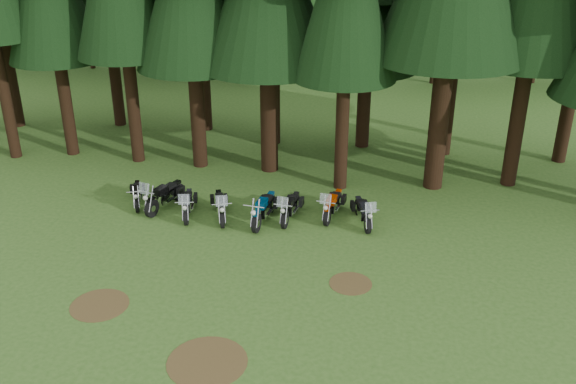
{
  "coord_description": "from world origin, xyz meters",
  "views": [
    {
      "loc": [
        5.46,
        -17.18,
        11.4
      ],
      "look_at": [
        1.68,
        5.0,
        1.0
      ],
      "focal_mm": 40.0,
      "sensor_mm": 36.0,
      "label": 1
    }
  ],
  "objects_px": {
    "motorcycle_2": "(188,205)",
    "motorcycle_7": "(363,213)",
    "motorcycle_1": "(164,196)",
    "motorcycle_0": "(137,195)",
    "motorcycle_3": "(220,207)",
    "motorcycle_5": "(290,208)",
    "motorcycle_4": "(264,210)",
    "motorcycle_6": "(333,205)"
  },
  "relations": [
    {
      "from": "motorcycle_1",
      "to": "motorcycle_5",
      "type": "xyz_separation_m",
      "value": [
        5.12,
        -0.1,
        -0.05
      ]
    },
    {
      "from": "motorcycle_1",
      "to": "motorcycle_4",
      "type": "xyz_separation_m",
      "value": [
        4.15,
        -0.48,
        -0.01
      ]
    },
    {
      "from": "motorcycle_3",
      "to": "motorcycle_6",
      "type": "distance_m",
      "value": 4.36
    },
    {
      "from": "motorcycle_0",
      "to": "motorcycle_2",
      "type": "xyz_separation_m",
      "value": [
        2.33,
        -0.66,
        0.05
      ]
    },
    {
      "from": "motorcycle_1",
      "to": "motorcycle_6",
      "type": "distance_m",
      "value": 6.71
    },
    {
      "from": "motorcycle_0",
      "to": "motorcycle_7",
      "type": "xyz_separation_m",
      "value": [
        9.12,
        -0.19,
        0.04
      ]
    },
    {
      "from": "motorcycle_2",
      "to": "motorcycle_3",
      "type": "distance_m",
      "value": 1.31
    },
    {
      "from": "motorcycle_5",
      "to": "motorcycle_7",
      "type": "relative_size",
      "value": 1.04
    },
    {
      "from": "motorcycle_3",
      "to": "motorcycle_5",
      "type": "xyz_separation_m",
      "value": [
        2.69,
        0.37,
        -0.01
      ]
    },
    {
      "from": "motorcycle_5",
      "to": "motorcycle_7",
      "type": "xyz_separation_m",
      "value": [
        2.79,
        0.08,
        -0.01
      ]
    },
    {
      "from": "motorcycle_4",
      "to": "motorcycle_6",
      "type": "height_order",
      "value": "motorcycle_6"
    },
    {
      "from": "motorcycle_2",
      "to": "motorcycle_5",
      "type": "bearing_deg",
      "value": -7.2
    },
    {
      "from": "motorcycle_2",
      "to": "motorcycle_7",
      "type": "relative_size",
      "value": 1.02
    },
    {
      "from": "motorcycle_5",
      "to": "motorcycle_7",
      "type": "bearing_deg",
      "value": 8.43
    },
    {
      "from": "motorcycle_4",
      "to": "motorcycle_5",
      "type": "xyz_separation_m",
      "value": [
        0.97,
        0.39,
        -0.04
      ]
    },
    {
      "from": "motorcycle_1",
      "to": "motorcycle_6",
      "type": "xyz_separation_m",
      "value": [
        6.7,
        0.39,
        -0.04
      ]
    },
    {
      "from": "motorcycle_0",
      "to": "motorcycle_4",
      "type": "bearing_deg",
      "value": -27.25
    },
    {
      "from": "motorcycle_3",
      "to": "motorcycle_4",
      "type": "xyz_separation_m",
      "value": [
        1.72,
        -0.01,
        0.02
      ]
    },
    {
      "from": "motorcycle_1",
      "to": "motorcycle_3",
      "type": "height_order",
      "value": "motorcycle_1"
    },
    {
      "from": "motorcycle_0",
      "to": "motorcycle_6",
      "type": "xyz_separation_m",
      "value": [
        7.92,
        0.22,
        0.06
      ]
    },
    {
      "from": "motorcycle_2",
      "to": "motorcycle_7",
      "type": "distance_m",
      "value": 6.8
    },
    {
      "from": "motorcycle_2",
      "to": "motorcycle_6",
      "type": "relative_size",
      "value": 0.96
    },
    {
      "from": "motorcycle_7",
      "to": "motorcycle_3",
      "type": "bearing_deg",
      "value": 167.57
    },
    {
      "from": "motorcycle_6",
      "to": "motorcycle_4",
      "type": "bearing_deg",
      "value": -151.5
    },
    {
      "from": "motorcycle_0",
      "to": "motorcycle_1",
      "type": "bearing_deg",
      "value": -28.38
    },
    {
      "from": "motorcycle_4",
      "to": "motorcycle_7",
      "type": "xyz_separation_m",
      "value": [
        3.75,
        0.47,
        -0.05
      ]
    },
    {
      "from": "motorcycle_3",
      "to": "motorcycle_5",
      "type": "bearing_deg",
      "value": -11.56
    },
    {
      "from": "motorcycle_4",
      "to": "motorcycle_1",
      "type": "bearing_deg",
      "value": -179.7
    },
    {
      "from": "motorcycle_2",
      "to": "motorcycle_3",
      "type": "height_order",
      "value": "motorcycle_3"
    },
    {
      "from": "motorcycle_6",
      "to": "motorcycle_7",
      "type": "relative_size",
      "value": 1.05
    },
    {
      "from": "motorcycle_1",
      "to": "motorcycle_0",
      "type": "bearing_deg",
      "value": -171.19
    },
    {
      "from": "motorcycle_1",
      "to": "motorcycle_4",
      "type": "distance_m",
      "value": 4.18
    },
    {
      "from": "motorcycle_0",
      "to": "motorcycle_2",
      "type": "bearing_deg",
      "value": -35.95
    },
    {
      "from": "motorcycle_4",
      "to": "motorcycle_5",
      "type": "bearing_deg",
      "value": 28.68
    },
    {
      "from": "motorcycle_0",
      "to": "motorcycle_6",
      "type": "height_order",
      "value": "motorcycle_6"
    },
    {
      "from": "motorcycle_3",
      "to": "motorcycle_5",
      "type": "height_order",
      "value": "motorcycle_3"
    },
    {
      "from": "motorcycle_1",
      "to": "motorcycle_6",
      "type": "height_order",
      "value": "motorcycle_1"
    },
    {
      "from": "motorcycle_2",
      "to": "motorcycle_7",
      "type": "height_order",
      "value": "motorcycle_2"
    },
    {
      "from": "motorcycle_6",
      "to": "motorcycle_3",
      "type": "bearing_deg",
      "value": -159.04
    },
    {
      "from": "motorcycle_0",
      "to": "motorcycle_4",
      "type": "distance_m",
      "value": 5.41
    },
    {
      "from": "motorcycle_1",
      "to": "motorcycle_5",
      "type": "height_order",
      "value": "motorcycle_1"
    },
    {
      "from": "motorcycle_3",
      "to": "motorcycle_4",
      "type": "distance_m",
      "value": 1.72
    }
  ]
}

